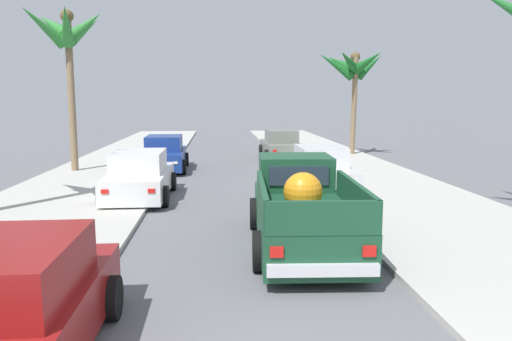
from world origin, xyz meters
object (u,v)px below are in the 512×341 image
object	(u,v)px
palm_tree_right_fore	(67,37)
palm_tree_left_mid	(353,68)
car_left_near	(164,154)
car_right_mid	(140,177)
car_left_mid	(321,170)
car_left_far	(281,145)
pickup_truck	(302,209)
car_right_near	(7,314)

from	to	relation	value
palm_tree_right_fore	palm_tree_left_mid	distance (m)	14.43
car_left_near	car_right_mid	world-z (taller)	same
car_left_mid	car_left_far	bearing A→B (deg)	91.28
car_left_near	car_left_far	bearing A→B (deg)	32.45
pickup_truck	car_right_mid	size ratio (longest dim) A/B	1.24
car_left_near	car_left_far	distance (m)	6.79
car_left_near	palm_tree_left_mid	size ratio (longest dim) A/B	0.74
car_left_mid	palm_tree_left_mid	xyz separation A→B (m)	(3.79, 9.75, 4.10)
car_left_mid	palm_tree_left_mid	distance (m)	11.23
car_left_mid	palm_tree_left_mid	world-z (taller)	palm_tree_left_mid
car_right_near	palm_tree_left_mid	world-z (taller)	palm_tree_left_mid
palm_tree_right_fore	palm_tree_left_mid	world-z (taller)	palm_tree_right_fore
car_right_near	palm_tree_left_mid	bearing A→B (deg)	64.48
car_left_near	palm_tree_right_fore	size ratio (longest dim) A/B	0.62
car_left_far	palm_tree_left_mid	world-z (taller)	palm_tree_left_mid
car_right_mid	palm_tree_left_mid	size ratio (longest dim) A/B	0.74
pickup_truck	car_left_near	bearing A→B (deg)	110.19
palm_tree_left_mid	palm_tree_right_fore	bearing A→B (deg)	-159.53
car_left_mid	car_right_mid	bearing A→B (deg)	-171.51
car_right_near	car_left_far	size ratio (longest dim) A/B	1.00
car_left_near	car_right_near	size ratio (longest dim) A/B	1.00
car_left_far	palm_tree_right_fore	bearing A→B (deg)	-156.08
pickup_truck	palm_tree_left_mid	bearing A→B (deg)	70.78
car_left_near	palm_tree_left_mid	xyz separation A→B (m)	(9.72, 4.47, 4.10)
car_left_mid	car_right_mid	world-z (taller)	same
car_left_far	car_left_near	bearing A→B (deg)	-147.55
palm_tree_left_mid	car_left_far	bearing A→B (deg)	-168.35
car_left_near	car_right_mid	size ratio (longest dim) A/B	1.01
pickup_truck	palm_tree_left_mid	xyz separation A→B (m)	(5.53, 15.86, 4.02)
car_left_far	palm_tree_left_mid	distance (m)	5.78
pickup_truck	car_left_mid	world-z (taller)	pickup_truck
car_left_mid	car_left_near	bearing A→B (deg)	138.31
pickup_truck	car_right_mid	distance (m)	6.75
car_right_near	car_left_mid	bearing A→B (deg)	60.83
car_left_far	palm_tree_left_mid	xyz separation A→B (m)	(3.99, 0.82, 4.10)
car_right_near	palm_tree_right_fore	bearing A→B (deg)	103.47
car_right_near	car_left_far	xyz separation A→B (m)	(5.80, 19.67, 0.00)
car_right_near	car_left_mid	world-z (taller)	same
pickup_truck	car_left_near	xyz separation A→B (m)	(-4.19, 11.40, -0.08)
pickup_truck	car_right_near	bearing A→B (deg)	-132.57
car_right_near	car_right_mid	size ratio (longest dim) A/B	1.00
pickup_truck	car_left_far	world-z (taller)	pickup_truck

